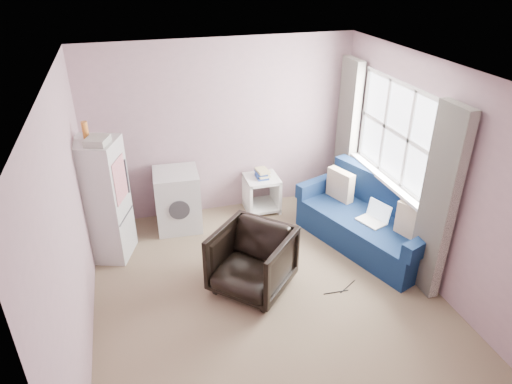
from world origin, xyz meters
TOP-DOWN VIEW (x-y plane):
  - room at (0.02, 0.01)m, footprint 3.84×4.24m
  - armchair at (-0.13, 0.15)m, footprint 1.10×1.10m
  - fridge at (-1.70, 1.30)m, footprint 0.69×0.68m
  - washing_machine at (-0.75, 1.73)m, footprint 0.63×0.64m
  - side_table at (0.50, 1.86)m, footprint 0.49×0.49m
  - sofa at (1.64, 0.60)m, footprint 1.48×2.13m
  - window_dressing at (1.78, 0.70)m, footprint 0.17×2.62m
  - floor_cables at (0.86, -0.19)m, footprint 0.46×0.17m

SIDE VIEW (x-z plane):
  - floor_cables at x=0.86m, z-range 0.00..0.01m
  - side_table at x=0.50m, z-range -0.02..0.64m
  - sofa at x=1.64m, z-range -0.12..0.75m
  - armchair at x=-0.13m, z-range 0.00..0.83m
  - washing_machine at x=-0.75m, z-range 0.02..0.86m
  - fridge at x=-1.70m, z-range -0.09..1.68m
  - window_dressing at x=1.78m, z-range 0.02..2.20m
  - room at x=0.02m, z-range -0.02..2.52m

